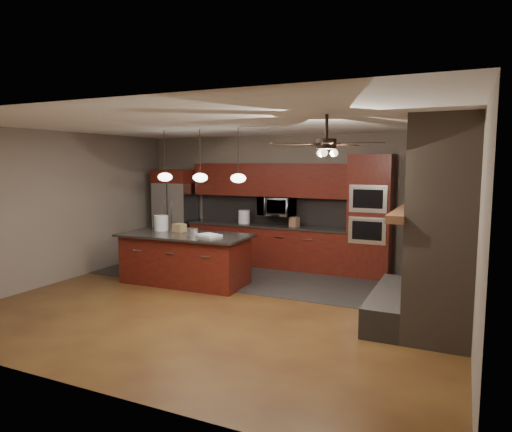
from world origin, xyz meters
The scene contains 22 objects.
ground centered at (0.00, 0.00, 0.00)m, with size 7.00×7.00×0.00m, color brown.
ceiling centered at (0.00, 0.00, 2.80)m, with size 7.00×6.00×0.02m, color white.
back_wall centered at (0.00, 3.00, 1.40)m, with size 7.00×0.02×2.80m, color gray.
right_wall centered at (3.50, 0.00, 1.40)m, with size 0.02×6.00×2.80m, color gray.
left_wall centered at (-3.50, 0.00, 1.40)m, with size 0.02×6.00×2.80m, color gray.
slate_tile_patch centered at (0.00, 1.80, 0.01)m, with size 7.00×2.40×0.01m, color #2B2927.
fireplace_column centered at (3.04, 0.40, 1.30)m, with size 1.30×2.10×2.80m.
back_cabinetry centered at (-0.48, 2.74, 0.89)m, with size 3.59×0.64×2.20m.
oven_tower centered at (1.70, 2.69, 1.19)m, with size 0.80×0.63×2.38m.
microwave centered at (-0.27, 2.75, 1.30)m, with size 0.73×0.41×0.50m, color silver.
refrigerator centered at (-2.74, 2.62, 1.03)m, with size 0.88×0.75×2.06m.
kitchen_island centered at (-1.29, 0.77, 0.46)m, with size 2.45×1.17×0.92m.
white_bucket centered at (-1.95, 0.95, 1.06)m, with size 0.27×0.27×0.29m, color silver.
paint_can centered at (-1.08, 0.71, 0.99)m, with size 0.20×0.20×0.13m, color silver.
paint_tray centered at (-0.75, 0.73, 0.94)m, with size 0.40×0.28×0.04m, color white.
cardboard_box centered at (-1.55, 0.97, 0.99)m, with size 0.24×0.17×0.15m, color #94784C.
counter_bucket centered at (-1.03, 2.70, 1.04)m, with size 0.25×0.25×0.28m, color white.
counter_box centered at (0.16, 2.65, 1.00)m, with size 0.18×0.14×0.20m, color #96694D.
pendant_left centered at (-1.65, 0.70, 1.96)m, with size 0.26×0.26×0.92m.
pendant_center centered at (-0.90, 0.70, 1.96)m, with size 0.26×0.26×0.92m.
pendant_right centered at (-0.15, 0.70, 1.96)m, with size 0.26×0.26×0.92m.
ceiling_fan centered at (1.80, -0.80, 2.46)m, with size 1.27×1.33×0.41m.
Camera 1 is at (3.35, -6.18, 2.23)m, focal length 32.00 mm.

